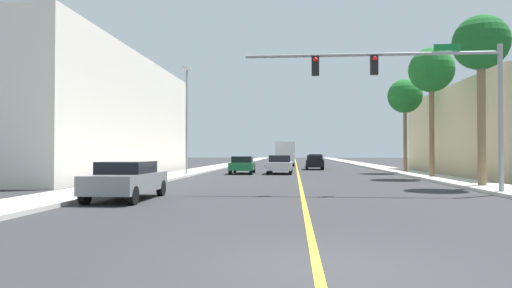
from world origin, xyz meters
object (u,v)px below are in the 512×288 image
Objects in this scene: street_lamp at (187,114)px; delivery_truck at (285,153)px; car_green at (243,165)px; car_black at (315,162)px; traffic_signal_mast at (417,82)px; palm_far at (405,97)px; palm_near at (481,46)px; car_gray at (127,180)px; palm_mid at (431,71)px; car_blue at (315,160)px; car_silver at (280,164)px.

street_lamp is 25.73m from delivery_truck.
car_black is at bearing 54.60° from car_green.
palm_far is (4.22, 19.16, 1.71)m from traffic_signal_mast.
palm_near is 1.98× the size of car_gray.
delivery_truck is (5.05, 41.01, 0.88)m from car_gray.
palm_near reaches higher than street_lamp.
car_blue is (-6.67, 23.40, -6.44)m from palm_mid.
street_lamp is at bearing 150.47° from palm_near.
street_lamp is at bearing -135.89° from car_green.
traffic_signal_mast is at bearing -68.79° from car_silver.
car_black is (-7.30, 7.30, -5.72)m from palm_far.
car_blue is 17.96m from car_silver.
car_blue is at bearing 94.34° from traffic_signal_mast.
delivery_truck reaches higher than car_gray.
street_lamp reaches higher than car_silver.
car_black is 11.32m from car_green.
street_lamp is 8.79m from car_silver.
street_lamp is at bearing -149.59° from car_silver.
street_lamp is at bearing -161.27° from palm_far.
car_black is at bearing 71.75° from car_silver.
car_black is (-7.12, 15.14, -6.46)m from palm_mid.
street_lamp reaches higher than delivery_truck.
car_green is 0.59× the size of delivery_truck.
car_black is (8.36, 29.59, 0.00)m from car_gray.
palm_near is 7.85m from palm_mid.
car_silver is at bearing -169.16° from palm_far.
palm_mid reaches higher than traffic_signal_mast.
palm_mid is (17.25, -1.93, 2.62)m from street_lamp.
car_blue is 1.03× the size of car_gray.
palm_mid is at bearing -6.39° from street_lamp.
car_black reaches higher than car_gray.
traffic_signal_mast is 26.94m from car_black.
car_green is at bearing -123.11° from car_black.
car_green is at bearing 118.92° from traffic_signal_mast.
palm_near is 20.16m from car_green.
street_lamp is at bearing -107.40° from delivery_truck.
palm_mid is 29.08m from delivery_truck.
car_green is (-13.65, -2.08, -5.74)m from palm_far.
street_lamp is at bearing -83.74° from car_gray.
car_green is at bearing 156.84° from palm_mid.
palm_near is 18.27m from car_silver.
car_gray is at bearing -156.89° from palm_near.
car_silver is (-10.55, -2.02, -5.71)m from palm_far.
palm_near is at bearing -77.27° from car_blue.
car_gray is 20.91m from car_silver.
street_lamp is 1.89× the size of car_gray.
car_silver is at bearing 29.47° from street_lamp.
delivery_truck is (6.82, 24.63, -2.97)m from street_lamp.
traffic_signal_mast reaches higher than delivery_truck.
palm_mid reaches higher than car_blue.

